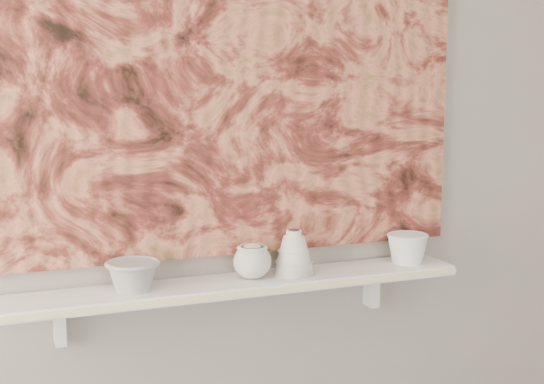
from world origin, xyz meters
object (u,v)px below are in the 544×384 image
shelf (234,285)px  bowl_white (407,248)px  painting (224,68)px  bowl_grey (133,275)px  bell_vessel (294,252)px  cup_cream (252,261)px

shelf → bowl_white: bowl_white is taller
painting → bowl_grey: 0.64m
painting → shelf: bearing=-90.0°
shelf → bowl_white: 0.58m
bell_vessel → cup_cream: bearing=180.0°
painting → bowl_white: 0.81m
shelf → painting: size_ratio=0.93×
cup_cream → bowl_grey: bearing=180.0°
bowl_grey → bowl_white: size_ratio=1.15×
bell_vessel → shelf: bearing=180.0°
painting → bell_vessel: 0.58m
cup_cream → bell_vessel: bell_vessel is taller
shelf → bell_vessel: (0.19, 0.00, 0.08)m
shelf → bell_vessel: size_ratio=10.34×
shelf → cup_cream: size_ratio=12.54×
shelf → bowl_white: size_ratio=10.66×
painting → bowl_grey: bearing=-164.7°
shelf → bowl_white: bearing=0.0°
bowl_grey → cup_cream: bearing=0.0°
cup_cream → shelf: bearing=180.0°
bowl_grey → bowl_white: (0.88, 0.00, 0.00)m
bowl_grey → shelf: bearing=0.0°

